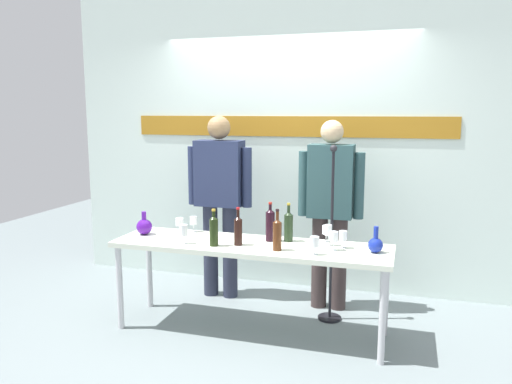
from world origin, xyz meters
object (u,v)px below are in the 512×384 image
decanter_blue_left (144,226)px  wine_glass_right_2 (314,242)px  wine_glass_right_4 (326,230)px  wine_glass_right_1 (343,236)px  display_table (251,251)px  wine_bottle_0 (277,234)px  decanter_blue_right (376,244)px  wine_glass_left_0 (193,221)px  wine_bottle_1 (270,224)px  wine_bottle_4 (288,225)px  wine_glass_right_0 (334,237)px  presenter_right (330,204)px  presenter_left (220,194)px  wine_bottle_3 (214,230)px  wine_glass_left_1 (179,222)px  wine_glass_right_3 (328,231)px  microphone_stand (331,263)px  wine_glass_left_2 (184,230)px  wine_bottle_2 (238,230)px

decanter_blue_left → wine_glass_right_2: bearing=-7.1°
wine_glass_right_4 → wine_glass_right_1: bearing=-45.0°
display_table → wine_bottle_0: bearing=-26.8°
decanter_blue_right → wine_glass_left_0: decanter_blue_right is taller
wine_bottle_1 → wine_bottle_4: wine_bottle_1 is taller
wine_glass_right_2 → wine_bottle_1: bearing=145.1°
decanter_blue_left → wine_glass_left_0: decanter_blue_left is taller
wine_glass_right_0 → wine_bottle_4: bearing=156.4°
decanter_blue_right → presenter_right: presenter_right is taller
presenter_left → wine_bottle_3: 0.89m
wine_glass_left_0 → wine_glass_left_1: (-0.11, -0.05, -0.01)m
display_table → wine_glass_right_2: 0.58m
wine_bottle_0 → wine_bottle_1: 0.28m
wine_glass_right_3 → wine_glass_right_4: size_ratio=1.24×
decanter_blue_left → wine_bottle_1: 1.09m
wine_bottle_3 → wine_bottle_4: bearing=30.0°
wine_glass_right_3 → microphone_stand: size_ratio=0.11×
decanter_blue_right → wine_bottle_0: wine_bottle_0 is taller
wine_glass_left_0 → wine_glass_right_1: size_ratio=1.01×
wine_bottle_1 → wine_glass_left_2: bearing=-156.4°
decanter_blue_left → wine_bottle_3: bearing=-13.5°
wine_bottle_2 → wine_glass_left_0: 0.60m
wine_glass_right_1 → microphone_stand: size_ratio=0.09×
wine_bottle_0 → wine_glass_right_4: (0.31, 0.36, -0.03)m
wine_bottle_1 → wine_glass_right_1: wine_bottle_1 is taller
wine_glass_left_0 → wine_glass_right_4: bearing=-0.1°
wine_glass_left_0 → wine_glass_right_0: bearing=-11.1°
wine_glass_right_3 → wine_glass_right_0: bearing=-65.3°
wine_glass_right_0 → wine_glass_right_3: 0.15m
presenter_right → wine_glass_left_1: bearing=-157.1°
wine_glass_right_1 → wine_bottle_1: bearing=175.6°
wine_glass_right_4 → wine_glass_right_0: bearing=-68.8°
display_table → wine_bottle_3: 0.35m
presenter_right → wine_glass_left_2: bearing=-140.5°
wine_glass_left_1 → presenter_left: bearing=71.2°
wine_bottle_0 → wine_glass_right_1: wine_bottle_0 is taller
wine_glass_left_0 → wine_glass_right_4: 1.15m
decanter_blue_left → decanter_blue_right: 1.91m
wine_glass_left_1 → wine_glass_right_0: wine_glass_right_0 is taller
wine_bottle_0 → wine_glass_right_3: bearing=35.8°
wine_glass_left_0 → microphone_stand: size_ratio=0.09×
wine_glass_right_3 → wine_glass_left_1: bearing=177.4°
presenter_left → wine_bottle_3: (0.27, -0.84, -0.14)m
display_table → microphone_stand: 0.74m
wine_glass_right_2 → wine_glass_right_0: bearing=52.2°
wine_bottle_4 → microphone_stand: 0.55m
presenter_left → wine_glass_right_0: 1.39m
wine_glass_right_3 → wine_bottle_3: bearing=-162.6°
wine_glass_right_4 → wine_bottle_2: bearing=-154.9°
wine_glass_right_4 → wine_bottle_0: bearing=-131.1°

